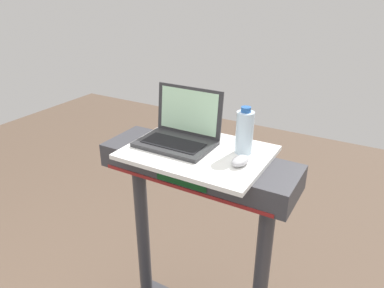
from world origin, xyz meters
name	(u,v)px	position (x,y,z in m)	size (l,w,h in m)	color
desk_board	(198,152)	(0.00, 0.70, 1.17)	(0.62, 0.46, 0.02)	white
laptop	(180,133)	(-0.11, 0.73, 1.23)	(0.34, 0.25, 0.24)	#2D2D30
computer_mouse	(240,161)	(0.22, 0.67, 1.19)	(0.06, 0.10, 0.03)	#B2B2B7
water_bottle	(245,132)	(0.18, 0.78, 1.27)	(0.08, 0.08, 0.21)	silver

